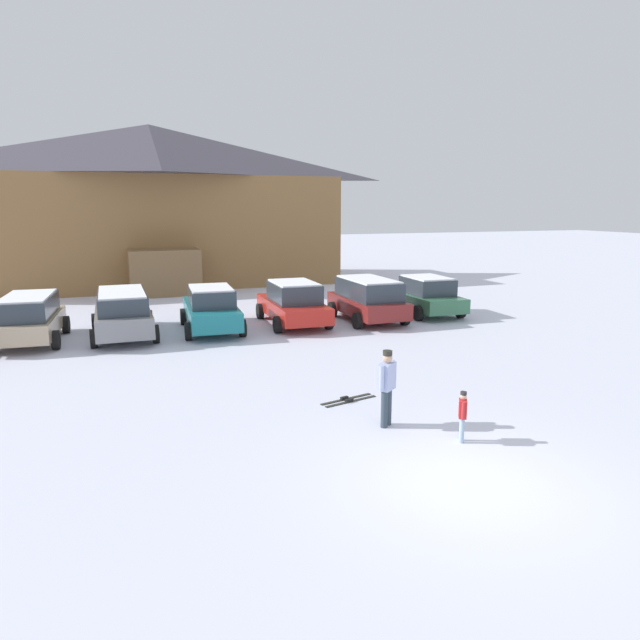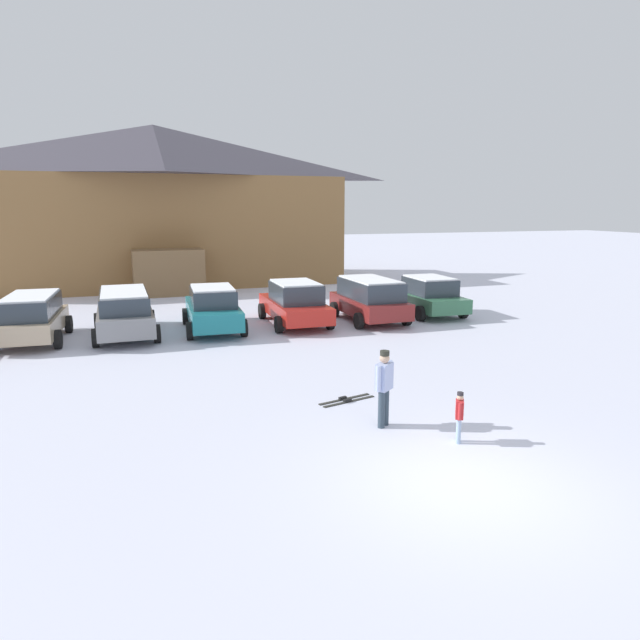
{
  "view_description": "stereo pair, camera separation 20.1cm",
  "coord_description": "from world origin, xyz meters",
  "px_view_note": "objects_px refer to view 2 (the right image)",
  "views": [
    {
      "loc": [
        -5.43,
        -7.58,
        4.64
      ],
      "look_at": [
        0.27,
        8.04,
        1.3
      ],
      "focal_mm": 32.0,
      "sensor_mm": 36.0,
      "label": 1
    },
    {
      "loc": [
        -5.24,
        -7.65,
        4.64
      ],
      "look_at": [
        0.27,
        8.04,
        1.3
      ],
      "focal_mm": 32.0,
      "sensor_mm": 36.0,
      "label": 2
    }
  ],
  "objects_px": {
    "parked_teal_hatchback": "(213,308)",
    "parked_red_sedan": "(295,303)",
    "parked_grey_wagon": "(125,311)",
    "parked_green_coupe": "(428,295)",
    "parked_beige_suv": "(32,317)",
    "skier_child_in_red_jacket": "(459,414)",
    "parked_maroon_van": "(370,298)",
    "pair_of_skis": "(346,400)",
    "ski_lodge": "(157,205)",
    "skier_adult_in_blue_parka": "(384,384)"
  },
  "relations": [
    {
      "from": "ski_lodge",
      "to": "parked_green_coupe",
      "type": "xyz_separation_m",
      "value": [
        10.19,
        -14.44,
        -3.87
      ]
    },
    {
      "from": "parked_beige_suv",
      "to": "parked_maroon_van",
      "type": "xyz_separation_m",
      "value": [
        12.46,
        -0.5,
        0.04
      ]
    },
    {
      "from": "parked_maroon_van",
      "to": "parked_green_coupe",
      "type": "bearing_deg",
      "value": 10.68
    },
    {
      "from": "skier_adult_in_blue_parka",
      "to": "skier_child_in_red_jacket",
      "type": "relative_size",
      "value": 1.59
    },
    {
      "from": "ski_lodge",
      "to": "skier_child_in_red_jacket",
      "type": "xyz_separation_m",
      "value": [
        3.84,
        -26.75,
        -4.11
      ]
    },
    {
      "from": "parked_teal_hatchback",
      "to": "pair_of_skis",
      "type": "bearing_deg",
      "value": -78.9
    },
    {
      "from": "parked_grey_wagon",
      "to": "parked_green_coupe",
      "type": "xyz_separation_m",
      "value": [
        12.45,
        0.13,
        -0.07
      ]
    },
    {
      "from": "parked_teal_hatchback",
      "to": "pair_of_skis",
      "type": "xyz_separation_m",
      "value": [
        1.78,
        -9.05,
        -0.83
      ]
    },
    {
      "from": "parked_green_coupe",
      "to": "skier_adult_in_blue_parka",
      "type": "bearing_deg",
      "value": -123.79
    },
    {
      "from": "parked_teal_hatchback",
      "to": "parked_red_sedan",
      "type": "bearing_deg",
      "value": 1.58
    },
    {
      "from": "parked_red_sedan",
      "to": "parked_green_coupe",
      "type": "height_order",
      "value": "parked_red_sedan"
    },
    {
      "from": "parked_red_sedan",
      "to": "skier_adult_in_blue_parka",
      "type": "relative_size",
      "value": 2.84
    },
    {
      "from": "ski_lodge",
      "to": "parked_maroon_van",
      "type": "height_order",
      "value": "ski_lodge"
    },
    {
      "from": "ski_lodge",
      "to": "parked_maroon_van",
      "type": "distance_m",
      "value": 17.06
    },
    {
      "from": "parked_teal_hatchback",
      "to": "pair_of_skis",
      "type": "relative_size",
      "value": 3.13
    },
    {
      "from": "parked_beige_suv",
      "to": "parked_maroon_van",
      "type": "height_order",
      "value": "parked_maroon_van"
    },
    {
      "from": "parked_red_sedan",
      "to": "skier_child_in_red_jacket",
      "type": "bearing_deg",
      "value": -91.39
    },
    {
      "from": "parked_red_sedan",
      "to": "parked_beige_suv",
      "type": "bearing_deg",
      "value": 179.55
    },
    {
      "from": "ski_lodge",
      "to": "parked_red_sedan",
      "type": "distance_m",
      "value": 15.64
    },
    {
      "from": "parked_red_sedan",
      "to": "parked_green_coupe",
      "type": "bearing_deg",
      "value": 1.33
    },
    {
      "from": "parked_beige_suv",
      "to": "parked_grey_wagon",
      "type": "bearing_deg",
      "value": -1.17
    },
    {
      "from": "skier_adult_in_blue_parka",
      "to": "skier_child_in_red_jacket",
      "type": "xyz_separation_m",
      "value": [
        1.04,
        -1.26,
        -0.35
      ]
    },
    {
      "from": "parked_beige_suv",
      "to": "ski_lodge",
      "type": "bearing_deg",
      "value": 70.04
    },
    {
      "from": "parked_maroon_van",
      "to": "skier_child_in_red_jacket",
      "type": "bearing_deg",
      "value": -105.9
    },
    {
      "from": "parked_grey_wagon",
      "to": "ski_lodge",
      "type": "bearing_deg",
      "value": 81.2
    },
    {
      "from": "parked_teal_hatchback",
      "to": "parked_maroon_van",
      "type": "distance_m",
      "value": 6.31
    },
    {
      "from": "ski_lodge",
      "to": "parked_grey_wagon",
      "type": "distance_m",
      "value": 15.22
    },
    {
      "from": "parked_grey_wagon",
      "to": "parked_green_coupe",
      "type": "bearing_deg",
      "value": 0.59
    },
    {
      "from": "parked_teal_hatchback",
      "to": "parked_red_sedan",
      "type": "height_order",
      "value": "parked_red_sedan"
    },
    {
      "from": "parked_red_sedan",
      "to": "skier_adult_in_blue_parka",
      "type": "xyz_separation_m",
      "value": [
        -1.34,
        -10.91,
        0.08
      ]
    },
    {
      "from": "parked_maroon_van",
      "to": "skier_adult_in_blue_parka",
      "type": "xyz_separation_m",
      "value": [
        -4.39,
        -10.48,
        0.0
      ]
    },
    {
      "from": "ski_lodge",
      "to": "parked_grey_wagon",
      "type": "relative_size",
      "value": 4.49
    },
    {
      "from": "ski_lodge",
      "to": "parked_grey_wagon",
      "type": "bearing_deg",
      "value": -98.8
    },
    {
      "from": "parked_beige_suv",
      "to": "parked_teal_hatchback",
      "type": "relative_size",
      "value": 0.91
    },
    {
      "from": "parked_teal_hatchback",
      "to": "skier_child_in_red_jacket",
      "type": "bearing_deg",
      "value": -76.24
    },
    {
      "from": "parked_teal_hatchback",
      "to": "parked_red_sedan",
      "type": "relative_size",
      "value": 0.99
    },
    {
      "from": "skier_adult_in_blue_parka",
      "to": "skier_child_in_red_jacket",
      "type": "bearing_deg",
      "value": -50.45
    },
    {
      "from": "parked_red_sedan",
      "to": "parked_maroon_van",
      "type": "relative_size",
      "value": 1.12
    },
    {
      "from": "ski_lodge",
      "to": "parked_beige_suv",
      "type": "height_order",
      "value": "ski_lodge"
    },
    {
      "from": "parked_maroon_van",
      "to": "parked_teal_hatchback",
      "type": "bearing_deg",
      "value": 176.95
    },
    {
      "from": "skier_child_in_red_jacket",
      "to": "parked_beige_suv",
      "type": "bearing_deg",
      "value": 126.66
    },
    {
      "from": "ski_lodge",
      "to": "skier_adult_in_blue_parka",
      "type": "relative_size",
      "value": 12.89
    },
    {
      "from": "parked_beige_suv",
      "to": "skier_child_in_red_jacket",
      "type": "distance_m",
      "value": 15.27
    },
    {
      "from": "parked_green_coupe",
      "to": "parked_grey_wagon",
      "type": "bearing_deg",
      "value": -179.41
    },
    {
      "from": "parked_grey_wagon",
      "to": "skier_child_in_red_jacket",
      "type": "bearing_deg",
      "value": -63.41
    },
    {
      "from": "parked_beige_suv",
      "to": "parked_red_sedan",
      "type": "height_order",
      "value": "parked_red_sedan"
    },
    {
      "from": "ski_lodge",
      "to": "parked_beige_suv",
      "type": "xyz_separation_m",
      "value": [
        -5.27,
        -14.51,
        -3.8
      ]
    },
    {
      "from": "parked_teal_hatchback",
      "to": "parked_red_sedan",
      "type": "distance_m",
      "value": 3.26
    },
    {
      "from": "parked_grey_wagon",
      "to": "parked_teal_hatchback",
      "type": "distance_m",
      "value": 3.14
    },
    {
      "from": "pair_of_skis",
      "to": "parked_maroon_van",
      "type": "bearing_deg",
      "value": 62.55
    }
  ]
}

